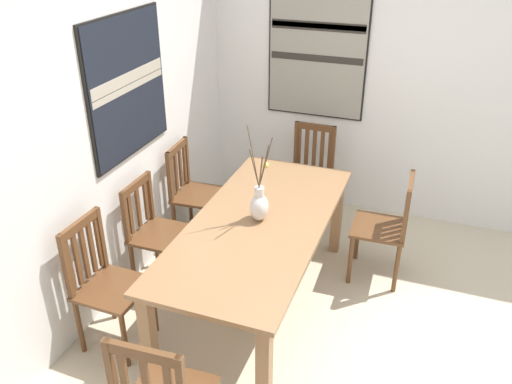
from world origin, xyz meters
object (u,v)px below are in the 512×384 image
at_px(chair_5, 156,232).
at_px(painting_on_back_wall, 127,86).
at_px(chair_2, 194,191).
at_px(chair_0, 104,281).
at_px(centerpiece_vase, 259,204).
at_px(chair_1, 387,225).
at_px(chair_3, 310,172).
at_px(painting_on_side_wall, 317,49).
at_px(dining_table, 259,234).

bearing_deg(chair_5, painting_on_back_wall, 52.73).
bearing_deg(chair_2, chair_0, -179.15).
distance_m(chair_2, painting_on_back_wall, 1.22).
height_order(centerpiece_vase, chair_5, centerpiece_vase).
xyz_separation_m(centerpiece_vase, chair_1, (0.68, -0.83, -0.39)).
relative_size(chair_0, chair_1, 1.04).
xyz_separation_m(chair_3, painting_on_side_wall, (0.37, 0.08, 1.07)).
xyz_separation_m(chair_1, chair_3, (0.71, 0.83, 0.01)).
distance_m(centerpiece_vase, chair_5, 0.94).
distance_m(chair_3, painting_on_side_wall, 1.14).
xyz_separation_m(chair_2, painting_on_back_wall, (-0.51, 0.21, 1.08)).
height_order(chair_2, chair_5, chair_2).
height_order(chair_0, painting_on_side_wall, painting_on_side_wall).
bearing_deg(dining_table, painting_on_back_wall, 80.25).
bearing_deg(painting_on_side_wall, chair_2, 144.35).
distance_m(chair_2, painting_on_side_wall, 1.73).
bearing_deg(dining_table, chair_0, 128.81).
xyz_separation_m(chair_2, chair_3, (0.73, -0.87, 0.01)).
distance_m(centerpiece_vase, chair_3, 1.45).
distance_m(centerpiece_vase, painting_on_back_wall, 1.29).
relative_size(chair_3, chair_5, 1.04).
distance_m(chair_1, chair_5, 1.82).
bearing_deg(painting_on_side_wall, dining_table, -177.32).
distance_m(chair_0, chair_3, 2.27).
bearing_deg(dining_table, centerpiece_vase, 16.38).
bearing_deg(centerpiece_vase, painting_on_back_wall, 81.71).
xyz_separation_m(centerpiece_vase, painting_on_side_wall, (1.77, 0.08, 0.69)).
relative_size(dining_table, chair_5, 2.30).
bearing_deg(chair_3, painting_on_side_wall, 12.21).
distance_m(dining_table, chair_5, 0.88).
height_order(chair_2, chair_3, chair_3).
xyz_separation_m(chair_0, painting_on_side_wall, (2.48, -0.77, 1.06)).
relative_size(chair_2, chair_3, 0.99).
bearing_deg(chair_0, dining_table, -51.19).
relative_size(centerpiece_vase, painting_on_side_wall, 0.57).
bearing_deg(chair_2, centerpiece_vase, -127.86).
bearing_deg(chair_3, dining_table, -179.85).
bearing_deg(chair_2, painting_on_side_wall, -35.65).
distance_m(painting_on_back_wall, painting_on_side_wall, 1.90).
bearing_deg(chair_3, chair_0, 158.13).
relative_size(chair_0, chair_5, 1.06).
relative_size(chair_0, chair_2, 1.03).
height_order(chair_2, painting_on_side_wall, painting_on_side_wall).
bearing_deg(painting_on_side_wall, chair_0, 162.84).
relative_size(painting_on_back_wall, painting_on_side_wall, 0.81).
xyz_separation_m(chair_1, chair_5, (-0.70, 1.68, -0.02)).
relative_size(chair_1, painting_on_side_wall, 0.71).
relative_size(chair_1, chair_5, 1.02).
bearing_deg(chair_2, dining_table, -128.78).
xyz_separation_m(centerpiece_vase, chair_0, (-0.71, 0.84, -0.38)).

